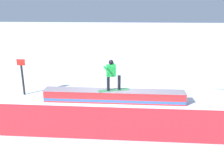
{
  "coord_description": "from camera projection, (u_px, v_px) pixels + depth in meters",
  "views": [
    {
      "loc": [
        -0.68,
        9.63,
        4.18
      ],
      "look_at": [
        0.0,
        1.0,
        1.62
      ],
      "focal_mm": 36.07,
      "sensor_mm": 36.0,
      "label": 1
    }
  ],
  "objects": [
    {
      "name": "safety_fence",
      "position": [
        107.0,
        124.0,
        7.29
      ],
      "size": [
        12.59,
        0.16,
        1.15
      ],
      "primitive_type": "cube",
      "rotation": [
        0.0,
        0.0,
        0.01
      ],
      "color": "red",
      "rests_on": "ground_plane"
    },
    {
      "name": "snowboarder",
      "position": [
        112.0,
        74.0,
        10.04
      ],
      "size": [
        1.46,
        0.71,
        1.43
      ],
      "color": "#3A8551",
      "rests_on": "grind_box"
    },
    {
      "name": "trail_marker",
      "position": [
        22.0,
        76.0,
        11.06
      ],
      "size": [
        0.4,
        0.1,
        1.82
      ],
      "color": "#262628",
      "rests_on": "ground_plane"
    },
    {
      "name": "ground_plane",
      "position": [
        114.0,
        102.0,
        10.44
      ],
      "size": [
        120.0,
        120.0,
        0.0
      ],
      "primitive_type": "plane",
      "color": "white"
    },
    {
      "name": "grind_box",
      "position": [
        114.0,
        97.0,
        10.37
      ],
      "size": [
        6.47,
        0.65,
        0.58
      ],
      "color": "red",
      "rests_on": "ground_plane"
    }
  ]
}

